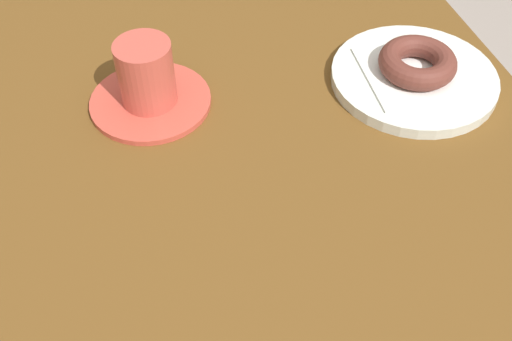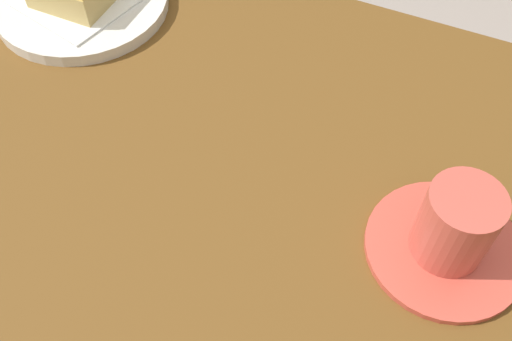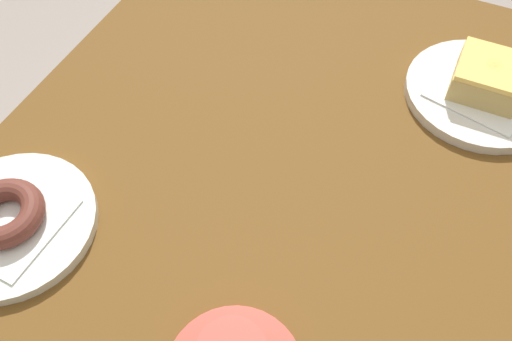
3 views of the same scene
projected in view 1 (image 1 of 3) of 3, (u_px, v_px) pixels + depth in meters
name	position (u px, v px, depth m)	size (l,w,h in m)	color
table	(250.00, 291.00, 0.73)	(1.08, 0.79, 0.77)	brown
plate_chocolate_ring	(414.00, 78.00, 0.78)	(0.21, 0.21, 0.02)	silver
napkin_chocolate_ring	(415.00, 72.00, 0.78)	(0.13, 0.13, 0.00)	white
donut_chocolate_ring	(417.00, 62.00, 0.76)	(0.10, 0.10, 0.03)	brown
coffee_cup	(147.00, 81.00, 0.73)	(0.15, 0.15, 0.09)	#CB4B3C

